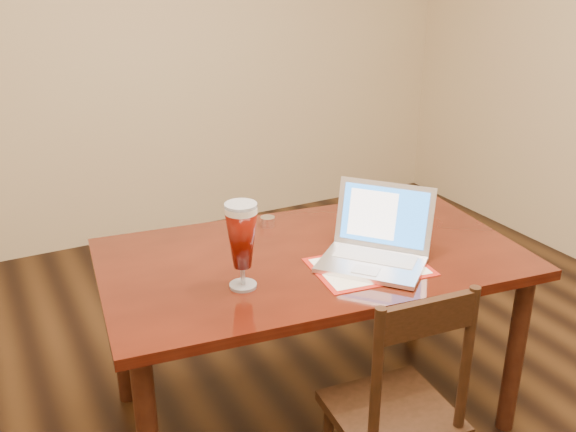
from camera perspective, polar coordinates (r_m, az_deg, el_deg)
dining_table at (r=2.43m, az=2.17°, el=-5.06°), size 1.65×1.05×1.03m
dining_chair at (r=2.16m, az=9.68°, el=-16.77°), size 0.41×0.39×0.89m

